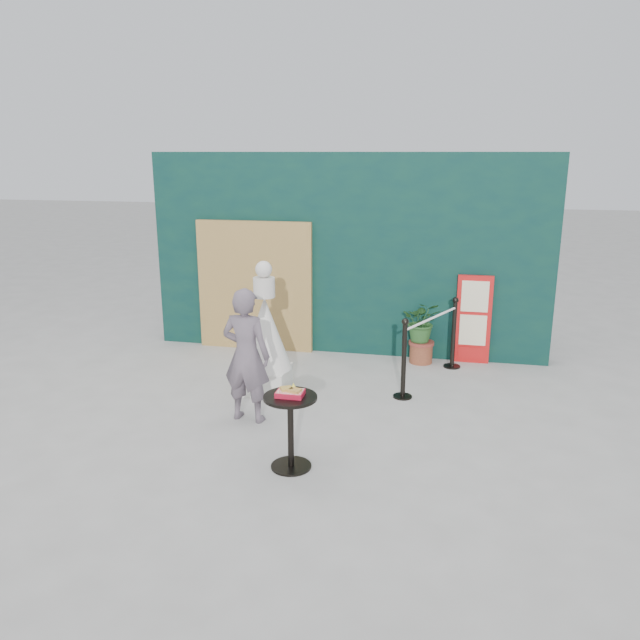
{
  "coord_description": "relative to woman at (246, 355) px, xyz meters",
  "views": [
    {
      "loc": [
        1.54,
        -6.03,
        3.0
      ],
      "look_at": [
        0.0,
        1.2,
        1.0
      ],
      "focal_mm": 35.0,
      "sensor_mm": 36.0,
      "label": 1
    }
  ],
  "objects": [
    {
      "name": "food_basket",
      "position": [
        0.78,
        -1.0,
        0.01
      ],
      "size": [
        0.26,
        0.19,
        0.11
      ],
      "color": "red",
      "rests_on": "cafe_table"
    },
    {
      "name": "woman",
      "position": [
        0.0,
        0.0,
        0.0
      ],
      "size": [
        0.61,
        0.45,
        1.56
      ],
      "primitive_type": "imported",
      "rotation": [
        0.0,
        0.0,
        3.01
      ],
      "color": "#675864",
      "rests_on": "ground"
    },
    {
      "name": "cafe_table",
      "position": [
        0.78,
        -1.0,
        -0.28
      ],
      "size": [
        0.52,
        0.52,
        0.75
      ],
      "color": "black",
      "rests_on": "ground"
    },
    {
      "name": "stanchion_barrier",
      "position": [
        2.0,
        1.69,
        -0.28
      ],
      "size": [
        0.84,
        1.54,
        1.03
      ],
      "color": "black",
      "rests_on": "ground"
    },
    {
      "name": "back_wall",
      "position": [
        0.67,
        2.82,
        0.72
      ],
      "size": [
        6.0,
        0.3,
        3.0
      ],
      "primitive_type": "cube",
      "color": "#092829",
      "rests_on": "ground"
    },
    {
      "name": "planter",
      "position": [
        1.85,
        2.46,
        -0.24
      ],
      "size": [
        0.55,
        0.47,
        0.93
      ],
      "color": "brown",
      "rests_on": "ground"
    },
    {
      "name": "statue",
      "position": [
        -0.05,
        0.91,
        -0.08
      ],
      "size": [
        0.66,
        0.66,
        1.7
      ],
      "color": "white",
      "rests_on": "ground"
    },
    {
      "name": "bamboo_fence",
      "position": [
        -0.73,
        2.61,
        0.22
      ],
      "size": [
        1.8,
        0.08,
        2.0
      ],
      "primitive_type": "cube",
      "color": "tan",
      "rests_on": "ground"
    },
    {
      "name": "menu_board",
      "position": [
        2.57,
        2.62,
        -0.13
      ],
      "size": [
        0.5,
        0.07,
        1.3
      ],
      "color": "red",
      "rests_on": "ground"
    },
    {
      "name": "ground",
      "position": [
        0.67,
        -0.33,
        -0.78
      ],
      "size": [
        60.0,
        60.0,
        0.0
      ],
      "primitive_type": "plane",
      "color": "#ADAAA5",
      "rests_on": "ground"
    }
  ]
}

